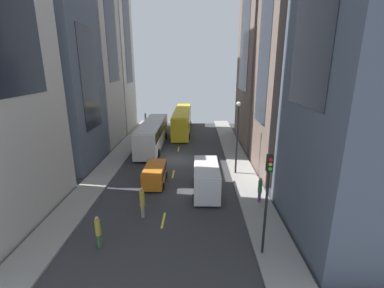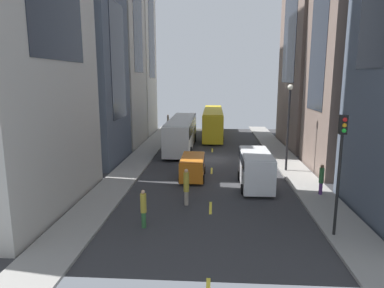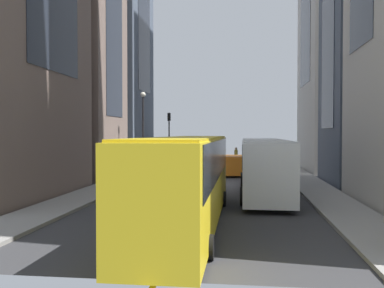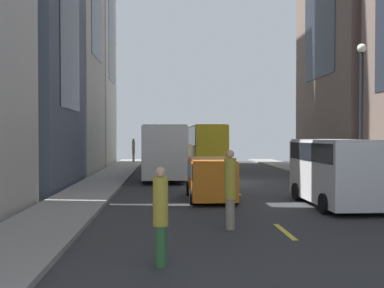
# 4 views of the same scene
# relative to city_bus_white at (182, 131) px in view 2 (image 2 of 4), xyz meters

# --- Properties ---
(ground_plane) EXTENTS (40.50, 40.50, 0.00)m
(ground_plane) POSITION_rel_city_bus_white_xyz_m (3.44, -5.03, -2.01)
(ground_plane) COLOR #333335
(sidewalk_west) EXTENTS (2.53, 44.00, 0.15)m
(sidewalk_west) POSITION_rel_city_bus_white_xyz_m (-3.55, -5.03, -1.93)
(sidewalk_west) COLOR gray
(sidewalk_west) RESTS_ON ground
(sidewalk_east) EXTENTS (2.53, 44.00, 0.15)m
(sidewalk_east) POSITION_rel_city_bus_white_xyz_m (10.42, -5.03, -1.93)
(sidewalk_east) COLOR gray
(sidewalk_east) RESTS_ON ground
(lane_stripe_1) EXTENTS (0.16, 2.00, 0.01)m
(lane_stripe_1) POSITION_rel_city_bus_white_xyz_m (3.44, -17.63, -2.00)
(lane_stripe_1) COLOR yellow
(lane_stripe_1) RESTS_ON ground
(lane_stripe_2) EXTENTS (0.16, 2.00, 0.01)m
(lane_stripe_2) POSITION_rel_city_bus_white_xyz_m (3.44, -9.23, -2.00)
(lane_stripe_2) COLOR yellow
(lane_stripe_2) RESTS_ON ground
(lane_stripe_3) EXTENTS (0.16, 2.00, 0.01)m
(lane_stripe_3) POSITION_rel_city_bus_white_xyz_m (3.44, -0.83, -2.00)
(lane_stripe_3) COLOR yellow
(lane_stripe_3) RESTS_ON ground
(lane_stripe_4) EXTENTS (0.16, 2.00, 0.01)m
(lane_stripe_4) POSITION_rel_city_bus_white_xyz_m (3.44, 7.57, -2.00)
(lane_stripe_4) COLOR yellow
(lane_stripe_4) RESTS_ON ground
(lane_stripe_5) EXTENTS (0.16, 2.00, 0.01)m
(lane_stripe_5) POSITION_rel_city_bus_white_xyz_m (3.44, 15.97, -2.00)
(lane_stripe_5) COLOR yellow
(lane_stripe_5) RESTS_ON ground
(building_west_1) EXTENTS (9.85, 7.89, 18.31)m
(building_west_1) POSITION_rel_city_bus_white_xyz_m (-9.89, -6.63, 7.14)
(building_west_1) COLOR #4C5666
(building_west_1) RESTS_ON ground
(building_west_3) EXTENTS (6.37, 7.35, 34.40)m
(building_west_3) POSITION_rel_city_bus_white_xyz_m (-8.17, 10.35, 15.19)
(building_west_3) COLOR beige
(building_west_3) RESTS_ON ground
(building_east_1) EXTENTS (7.69, 7.83, 22.86)m
(building_east_1) POSITION_rel_city_bus_white_xyz_m (15.69, -8.29, 9.42)
(building_east_1) COLOR #7A665B
(building_east_1) RESTS_ON ground
(city_bus_white) EXTENTS (2.81, 12.97, 3.35)m
(city_bus_white) POSITION_rel_city_bus_white_xyz_m (0.00, 0.00, 0.00)
(city_bus_white) COLOR silver
(city_bus_white) RESTS_ON ground
(streetcar_yellow) EXTENTS (2.70, 14.72, 3.59)m
(streetcar_yellow) POSITION_rel_city_bus_white_xyz_m (3.46, 8.72, 0.12)
(streetcar_yellow) COLOR yellow
(streetcar_yellow) RESTS_ON ground
(delivery_van_white) EXTENTS (2.25, 5.13, 2.58)m
(delivery_van_white) POSITION_rel_city_bus_white_xyz_m (6.60, -13.43, -0.50)
(delivery_van_white) COLOR white
(delivery_van_white) RESTS_ON ground
(car_orange_0) EXTENTS (1.93, 4.08, 1.75)m
(car_orange_0) POSITION_rel_city_bus_white_xyz_m (1.96, -11.52, -0.98)
(car_orange_0) COLOR orange
(car_orange_0) RESTS_ON ground
(pedestrian_waiting_curb) EXTENTS (0.30, 0.30, 2.31)m
(pedestrian_waiting_curb) POSITION_rel_city_bus_white_xyz_m (-3.16, 12.17, -0.61)
(pedestrian_waiting_curb) COLOR gray
(pedestrian_waiting_curb) RESTS_ON ground
(pedestrian_crossing_near) EXTENTS (0.35, 0.35, 2.31)m
(pedestrian_crossing_near) POSITION_rel_city_bus_white_xyz_m (1.93, -17.24, -0.77)
(pedestrian_crossing_near) COLOR gray
(pedestrian_crossing_near) RESTS_ON ground
(pedestrian_crossing_mid) EXTENTS (0.31, 0.31, 2.04)m
(pedestrian_crossing_mid) POSITION_rel_city_bus_white_xyz_m (10.70, -15.10, -0.76)
(pedestrian_crossing_mid) COLOR #593372
(pedestrian_crossing_mid) RESTS_ON ground
(pedestrian_walking_far) EXTENTS (0.32, 0.32, 2.08)m
(pedestrian_walking_far) POSITION_rel_city_bus_white_xyz_m (-0.03, -20.62, -0.89)
(pedestrian_walking_far) COLOR #336B38
(pedestrian_walking_far) RESTS_ON ground
(traffic_light_near_corner) EXTENTS (0.32, 0.44, 5.92)m
(traffic_light_near_corner) POSITION_rel_city_bus_white_xyz_m (9.56, -21.13, 2.25)
(traffic_light_near_corner) COLOR black
(traffic_light_near_corner) RESTS_ON ground
(streetlamp_near) EXTENTS (0.44, 0.44, 7.10)m
(streetlamp_near) POSITION_rel_city_bus_white_xyz_m (9.66, -9.14, 2.48)
(streetlamp_near) COLOR black
(streetlamp_near) RESTS_ON ground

